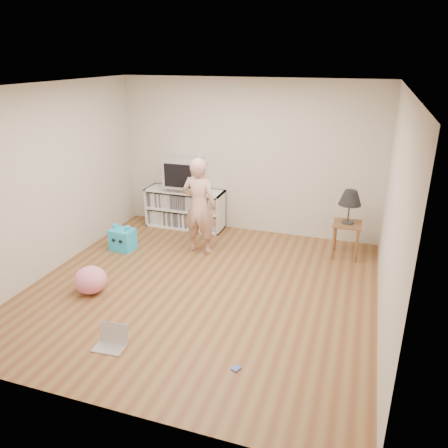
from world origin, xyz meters
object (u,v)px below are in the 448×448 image
(table_lamp, at_px, (350,198))
(laptop, at_px, (112,340))
(media_unit, at_px, (186,208))
(crt_tv, at_px, (184,172))
(plush_pink, at_px, (90,280))
(side_table, at_px, (347,231))
(dvd_deck, at_px, (185,188))
(person, at_px, (199,206))
(plush_blue, at_px, (123,239))

(table_lamp, relative_size, laptop, 1.48)
(media_unit, distance_m, crt_tv, 0.67)
(plush_pink, bearing_deg, side_table, 35.34)
(dvd_deck, distance_m, laptop, 3.58)
(dvd_deck, relative_size, table_lamp, 0.87)
(table_lamp, xyz_separation_m, laptop, (-2.23, -3.09, -0.88))
(person, bearing_deg, dvd_deck, -51.62)
(side_table, relative_size, laptop, 1.58)
(side_table, distance_m, laptop, 3.83)
(person, xyz_separation_m, laptop, (-0.03, -2.54, -0.70))
(side_table, distance_m, table_lamp, 0.53)
(laptop, bearing_deg, table_lamp, 50.51)
(crt_tv, xyz_separation_m, laptop, (0.61, -3.46, -0.96))
(side_table, relative_size, person, 0.36)
(media_unit, height_order, crt_tv, crt_tv)
(side_table, xyz_separation_m, person, (-2.19, -0.55, 0.34))
(person, distance_m, plush_blue, 1.38)
(side_table, distance_m, person, 2.28)
(person, height_order, laptop, person)
(crt_tv, height_order, person, person)
(crt_tv, xyz_separation_m, person, (0.64, -0.91, -0.26))
(side_table, bearing_deg, dvd_deck, 172.56)
(dvd_deck, xyz_separation_m, person, (0.64, -0.92, 0.03))
(person, bearing_deg, plush_blue, 18.31)
(person, height_order, plush_blue, person)
(dvd_deck, bearing_deg, crt_tv, -90.00)
(side_table, bearing_deg, table_lamp, 180.00)
(laptop, bearing_deg, crt_tv, 96.21)
(side_table, relative_size, plush_pink, 1.29)
(laptop, bearing_deg, side_table, 50.51)
(crt_tv, height_order, plush_pink, crt_tv)
(dvd_deck, height_order, crt_tv, crt_tv)
(table_lamp, height_order, plush_blue, table_lamp)
(dvd_deck, bearing_deg, person, -55.08)
(dvd_deck, xyz_separation_m, table_lamp, (2.83, -0.37, 0.21))
(crt_tv, bearing_deg, dvd_deck, 90.00)
(crt_tv, height_order, laptop, crt_tv)
(table_lamp, distance_m, plush_pink, 3.87)
(dvd_deck, xyz_separation_m, side_table, (2.83, -0.37, -0.32))
(media_unit, bearing_deg, laptop, -80.12)
(dvd_deck, relative_size, plush_pink, 1.06)
(table_lamp, distance_m, person, 2.27)
(crt_tv, height_order, plush_blue, crt_tv)
(person, bearing_deg, plush_pink, 64.76)
(crt_tv, relative_size, side_table, 1.09)
(media_unit, relative_size, person, 0.92)
(plush_blue, bearing_deg, crt_tv, 70.55)
(media_unit, height_order, plush_pink, media_unit)
(side_table, height_order, plush_pink, side_table)
(dvd_deck, distance_m, side_table, 2.87)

